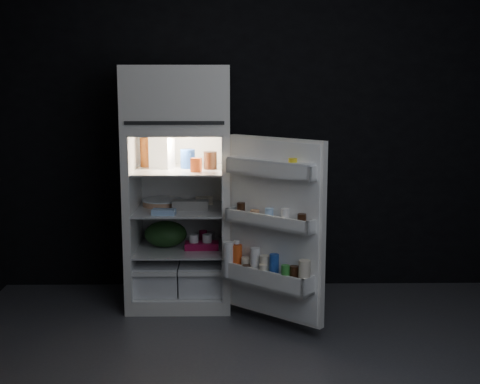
{
  "coord_description": "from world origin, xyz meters",
  "views": [
    {
      "loc": [
        -0.14,
        -3.63,
        1.72
      ],
      "look_at": [
        -0.08,
        1.0,
        0.9
      ],
      "focal_mm": 50.0,
      "sensor_mm": 36.0,
      "label": 1
    }
  ],
  "objects_px": {
    "milk_jug": "(162,152)",
    "egg_carton": "(190,205)",
    "refrigerator": "(179,177)",
    "yogurt_tray": "(202,246)",
    "fridge_door": "(272,233)"
  },
  "relations": [
    {
      "from": "egg_carton",
      "to": "yogurt_tray",
      "type": "xyz_separation_m",
      "value": [
        0.08,
        -0.0,
        -0.31
      ]
    },
    {
      "from": "refrigerator",
      "to": "milk_jug",
      "type": "height_order",
      "value": "refrigerator"
    },
    {
      "from": "fridge_door",
      "to": "egg_carton",
      "type": "distance_m",
      "value": 0.79
    },
    {
      "from": "refrigerator",
      "to": "egg_carton",
      "type": "xyz_separation_m",
      "value": [
        0.09,
        -0.08,
        -0.19
      ]
    },
    {
      "from": "fridge_door",
      "to": "yogurt_tray",
      "type": "height_order",
      "value": "fridge_door"
    },
    {
      "from": "milk_jug",
      "to": "egg_carton",
      "type": "distance_m",
      "value": 0.45
    },
    {
      "from": "refrigerator",
      "to": "milk_jug",
      "type": "xyz_separation_m",
      "value": [
        -0.13,
        0.01,
        0.19
      ]
    },
    {
      "from": "milk_jug",
      "to": "refrigerator",
      "type": "bearing_deg",
      "value": 14.27
    },
    {
      "from": "refrigerator",
      "to": "fridge_door",
      "type": "xyz_separation_m",
      "value": [
        0.66,
        -0.62,
        -0.28
      ]
    },
    {
      "from": "refrigerator",
      "to": "milk_jug",
      "type": "relative_size",
      "value": 7.42
    },
    {
      "from": "fridge_door",
      "to": "egg_carton",
      "type": "xyz_separation_m",
      "value": [
        -0.58,
        0.54,
        0.08
      ]
    },
    {
      "from": "fridge_door",
      "to": "refrigerator",
      "type": "bearing_deg",
      "value": 136.86
    },
    {
      "from": "refrigerator",
      "to": "yogurt_tray",
      "type": "xyz_separation_m",
      "value": [
        0.17,
        -0.09,
        -0.5
      ]
    },
    {
      "from": "fridge_door",
      "to": "egg_carton",
      "type": "height_order",
      "value": "fridge_door"
    },
    {
      "from": "refrigerator",
      "to": "yogurt_tray",
      "type": "relative_size",
      "value": 7.08
    }
  ]
}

